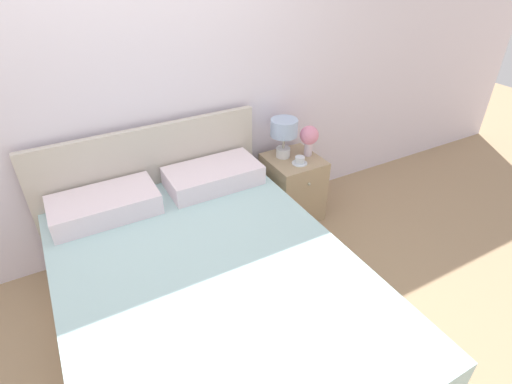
# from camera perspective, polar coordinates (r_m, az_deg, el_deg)

# --- Properties ---
(ground_plane) EXTENTS (12.00, 12.00, 0.00)m
(ground_plane) POSITION_cam_1_polar(r_m,az_deg,el_deg) (3.32, -13.30, -6.21)
(ground_plane) COLOR tan
(wall_back) EXTENTS (8.00, 0.06, 2.60)m
(wall_back) POSITION_cam_1_polar(r_m,az_deg,el_deg) (2.79, -17.24, 15.91)
(wall_back) COLOR white
(wall_back) RESTS_ON ground_plane
(bed) EXTENTS (1.61, 2.14, 0.96)m
(bed) POSITION_cam_1_polar(r_m,az_deg,el_deg) (2.42, -6.79, -14.36)
(bed) COLOR beige
(bed) RESTS_ON ground_plane
(nightstand) EXTENTS (0.41, 0.45, 0.54)m
(nightstand) POSITION_cam_1_polar(r_m,az_deg,el_deg) (3.35, 5.21, 0.71)
(nightstand) COLOR tan
(nightstand) RESTS_ON ground_plane
(table_lamp) EXTENTS (0.21, 0.21, 0.32)m
(table_lamp) POSITION_cam_1_polar(r_m,az_deg,el_deg) (3.15, 4.02, 8.65)
(table_lamp) COLOR white
(table_lamp) RESTS_ON nightstand
(flower_vase) EXTENTS (0.15, 0.15, 0.25)m
(flower_vase) POSITION_cam_1_polar(r_m,az_deg,el_deg) (3.22, 7.63, 7.80)
(flower_vase) COLOR silver
(flower_vase) RESTS_ON nightstand
(teacup) EXTENTS (0.12, 0.12, 0.06)m
(teacup) POSITION_cam_1_polar(r_m,az_deg,el_deg) (3.14, 6.26, 4.49)
(teacup) COLOR white
(teacup) RESTS_ON nightstand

